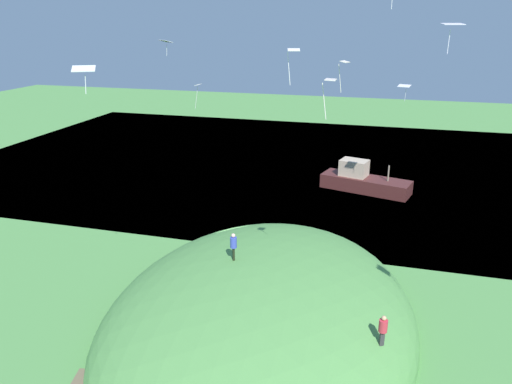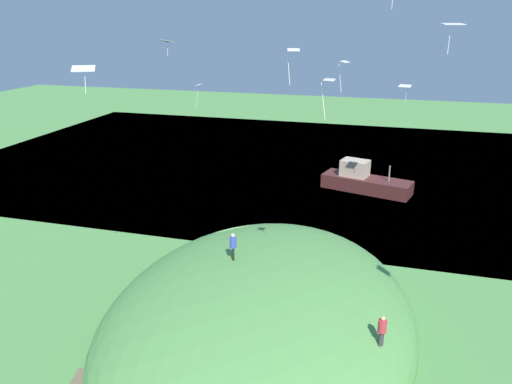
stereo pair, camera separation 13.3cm
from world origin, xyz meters
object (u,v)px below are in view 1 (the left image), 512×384
object	(u,v)px
kite_1	(404,86)
kite_3	(166,42)
boat_on_lake	(363,181)
person_on_hilltop	(233,243)
kite_6	(293,54)
kite_7	(198,87)
kite_4	(452,25)
kite_0	(84,69)
person_near_shore	(383,327)
kite_5	(329,84)
kite_8	(344,65)

from	to	relation	value
kite_1	kite_3	size ratio (longest dim) A/B	0.88
boat_on_lake	person_on_hilltop	bearing A→B (deg)	91.93
kite_6	kite_7	world-z (taller)	kite_6
boat_on_lake	kite_6	world-z (taller)	kite_6
kite_4	kite_7	size ratio (longest dim) A/B	0.76
kite_1	kite_6	bearing A→B (deg)	-24.24
kite_0	kite_4	distance (m)	19.25
person_near_shore	boat_on_lake	bearing A→B (deg)	64.11
kite_3	kite_7	distance (m)	5.09
kite_1	kite_7	distance (m)	17.02
person_near_shore	kite_3	distance (m)	31.14
kite_3	kite_5	size ratio (longest dim) A/B	0.85
kite_5	kite_7	world-z (taller)	kite_5
kite_7	kite_8	world-z (taller)	kite_8
kite_8	kite_7	bearing A→B (deg)	-120.64
kite_1	kite_6	distance (m)	15.23
kite_3	kite_4	size ratio (longest dim) A/B	0.88
person_on_hilltop	kite_5	world-z (taller)	kite_5
person_on_hilltop	kite_8	bearing A→B (deg)	125.22
kite_3	kite_0	bearing A→B (deg)	14.32
kite_5	kite_1	bearing A→B (deg)	170.30
person_near_shore	kite_5	distance (m)	11.18
person_on_hilltop	kite_7	bearing A→B (deg)	-179.03
kite_4	kite_8	distance (m)	6.80
kite_4	kite_0	bearing A→B (deg)	-63.63
person_near_shore	kite_3	xyz separation A→B (m)	(-21.05, -19.95, 11.34)
kite_6	kite_7	distance (m)	17.76
kite_5	person_on_hilltop	bearing A→B (deg)	-122.57
kite_6	kite_3	bearing A→B (deg)	-135.87
person_on_hilltop	kite_7	size ratio (longest dim) A/B	0.76
kite_8	person_on_hilltop	bearing A→B (deg)	-28.58
person_near_shore	kite_1	distance (m)	21.65
kite_4	kite_7	world-z (taller)	kite_4
person_near_shore	kite_4	size ratio (longest dim) A/B	0.97
kite_1	kite_5	xyz separation A→B (m)	(19.76, -3.38, 2.46)
kite_0	kite_1	xyz separation A→B (m)	(-18.75, 15.26, -2.63)
kite_3	kite_7	bearing A→B (deg)	70.95
kite_5	kite_8	size ratio (longest dim) A/B	0.83
kite_0	kite_7	size ratio (longest dim) A/B	0.61
boat_on_lake	person_on_hilltop	distance (m)	25.06
kite_0	kite_7	bearing A→B (deg)	-174.66
person_near_shore	kite_1	world-z (taller)	kite_1
person_near_shore	kite_3	bearing A→B (deg)	102.48
kite_7	kite_6	bearing A→B (deg)	38.90
kite_0	kite_7	xyz separation A→B (m)	(-18.66, -1.75, -3.29)
boat_on_lake	kite_8	bearing A→B (deg)	101.30
person_near_shore	kite_8	size ratio (longest dim) A/B	0.78
person_on_hilltop	kite_7	xyz separation A→B (m)	(-16.30, -8.36, 6.17)
boat_on_lake	kite_5	distance (m)	30.34
kite_1	kite_7	world-z (taller)	kite_1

